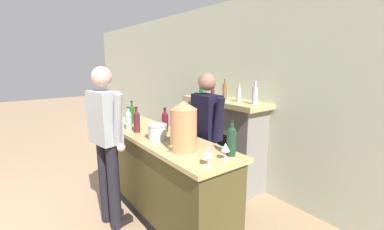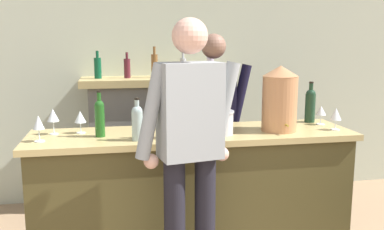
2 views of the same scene
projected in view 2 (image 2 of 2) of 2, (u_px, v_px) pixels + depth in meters
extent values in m
cube|color=beige|center=(157.00, 69.00, 4.50)|extent=(12.00, 0.07, 2.75)
cube|color=#473E1F|center=(193.00, 201.00, 3.23)|extent=(2.30, 0.56, 0.97)
cube|color=tan|center=(193.00, 135.00, 3.14)|extent=(2.37, 0.63, 0.04)
cube|color=slate|center=(156.00, 144.00, 4.38)|extent=(1.29, 0.44, 1.24)
cube|color=black|center=(158.00, 166.00, 4.19)|extent=(0.71, 0.02, 0.79)
cube|color=tan|center=(155.00, 81.00, 4.25)|extent=(1.45, 0.52, 0.07)
cylinder|color=#0E4A2C|center=(98.00, 68.00, 4.12)|extent=(0.07, 0.07, 0.20)
cylinder|color=#0E4A2C|center=(97.00, 54.00, 4.10)|extent=(0.03, 0.03, 0.07)
cylinder|color=#531D26|center=(127.00, 68.00, 4.17)|extent=(0.06, 0.06, 0.19)
cylinder|color=#531D26|center=(127.00, 55.00, 4.15)|extent=(0.03, 0.03, 0.06)
cylinder|color=brown|center=(155.00, 66.00, 4.22)|extent=(0.06, 0.06, 0.23)
cylinder|color=brown|center=(154.00, 50.00, 4.19)|extent=(0.03, 0.03, 0.08)
cylinder|color=#AAB0B7|center=(183.00, 68.00, 4.27)|extent=(0.06, 0.06, 0.19)
cylinder|color=#AAB0B7|center=(183.00, 55.00, 4.25)|extent=(0.03, 0.03, 0.06)
cylinder|color=#B2A6C3|center=(210.00, 65.00, 4.32)|extent=(0.07, 0.07, 0.23)
cylinder|color=#B2A6C3|center=(210.00, 50.00, 4.29)|extent=(0.03, 0.03, 0.08)
cube|color=#909598|center=(190.00, 111.00, 2.52)|extent=(0.39, 0.28, 0.57)
cylinder|color=#909598|center=(224.00, 107.00, 2.61)|extent=(0.20, 0.08, 0.57)
sphere|color=#D9A28C|center=(222.00, 154.00, 2.69)|extent=(0.09, 0.09, 0.09)
cylinder|color=#909598|center=(151.00, 112.00, 2.45)|extent=(0.20, 0.08, 0.57)
sphere|color=#D9A28C|center=(151.00, 161.00, 2.52)|extent=(0.09, 0.09, 0.09)
sphere|color=#D9A28C|center=(190.00, 36.00, 2.44)|extent=(0.21, 0.21, 0.21)
cylinder|color=#433935|center=(201.00, 179.00, 3.77)|extent=(0.13, 0.13, 0.93)
cube|color=black|center=(202.00, 228.00, 3.78)|extent=(0.11, 0.24, 0.07)
cylinder|color=#433935|center=(223.00, 178.00, 3.80)|extent=(0.13, 0.13, 0.93)
cube|color=black|center=(224.00, 227.00, 3.81)|extent=(0.11, 0.24, 0.07)
cube|color=black|center=(213.00, 96.00, 3.66)|extent=(0.37, 0.24, 0.54)
cylinder|color=black|center=(187.00, 98.00, 3.61)|extent=(0.20, 0.08, 0.57)
sphere|color=#875F4D|center=(187.00, 133.00, 3.64)|extent=(0.09, 0.09, 0.09)
cylinder|color=black|center=(240.00, 97.00, 3.67)|extent=(0.20, 0.08, 0.57)
sphere|color=#875F4D|center=(240.00, 131.00, 3.70)|extent=(0.09, 0.09, 0.09)
sphere|color=#875F4D|center=(214.00, 46.00, 3.58)|extent=(0.21, 0.21, 0.21)
cylinder|color=#BD7E51|center=(280.00, 104.00, 3.15)|extent=(0.26, 0.26, 0.41)
cone|color=#BD7E51|center=(281.00, 71.00, 3.10)|extent=(0.26, 0.26, 0.08)
cylinder|color=#B29333|center=(287.00, 125.00, 3.03)|extent=(0.02, 0.04, 0.02)
cylinder|color=silver|center=(219.00, 123.00, 3.06)|extent=(0.20, 0.20, 0.16)
cylinder|color=silver|center=(219.00, 112.00, 3.04)|extent=(0.21, 0.21, 0.01)
cylinder|color=maroon|center=(181.00, 115.00, 3.24)|extent=(0.08, 0.08, 0.20)
sphere|color=maroon|center=(181.00, 102.00, 3.23)|extent=(0.07, 0.07, 0.07)
cylinder|color=maroon|center=(181.00, 97.00, 3.22)|extent=(0.03, 0.03, 0.08)
cylinder|color=black|center=(181.00, 91.00, 3.21)|extent=(0.03, 0.03, 0.01)
cylinder|color=#1E551B|center=(100.00, 121.00, 2.97)|extent=(0.07, 0.07, 0.22)
sphere|color=#1E551B|center=(99.00, 105.00, 2.95)|extent=(0.06, 0.06, 0.06)
cylinder|color=#1E551B|center=(99.00, 99.00, 2.95)|extent=(0.03, 0.03, 0.09)
cylinder|color=black|center=(99.00, 92.00, 2.94)|extent=(0.03, 0.03, 0.01)
cylinder|color=#1B3824|center=(310.00, 108.00, 3.49)|extent=(0.08, 0.08, 0.23)
sphere|color=#1B3824|center=(311.00, 94.00, 3.47)|extent=(0.08, 0.08, 0.08)
cylinder|color=#1B3824|center=(311.00, 89.00, 3.46)|extent=(0.03, 0.03, 0.09)
cylinder|color=black|center=(311.00, 82.00, 3.45)|extent=(0.04, 0.04, 0.01)
cylinder|color=#5A1B26|center=(163.00, 123.00, 2.93)|extent=(0.08, 0.08, 0.22)
sphere|color=#5A1B26|center=(163.00, 107.00, 2.91)|extent=(0.08, 0.08, 0.08)
cylinder|color=#5A1B26|center=(162.00, 101.00, 2.90)|extent=(0.03, 0.03, 0.08)
cylinder|color=black|center=(162.00, 94.00, 2.89)|extent=(0.03, 0.03, 0.01)
cylinder|color=#A4BDBB|center=(137.00, 126.00, 2.87)|extent=(0.08, 0.08, 0.20)
sphere|color=#A4BDBB|center=(137.00, 111.00, 2.85)|extent=(0.07, 0.07, 0.07)
cylinder|color=#A4BDBB|center=(137.00, 105.00, 2.84)|extent=(0.03, 0.03, 0.08)
cylinder|color=black|center=(137.00, 99.00, 2.83)|extent=(0.03, 0.03, 0.01)
cylinder|color=silver|center=(81.00, 133.00, 3.10)|extent=(0.07, 0.07, 0.01)
cylinder|color=silver|center=(81.00, 127.00, 3.09)|extent=(0.01, 0.01, 0.07)
cone|color=silver|center=(80.00, 117.00, 3.08)|extent=(0.08, 0.08, 0.08)
cylinder|color=silver|center=(40.00, 141.00, 2.85)|extent=(0.07, 0.07, 0.01)
cylinder|color=silver|center=(39.00, 135.00, 2.84)|extent=(0.01, 0.01, 0.08)
cone|color=silver|center=(38.00, 122.00, 2.82)|extent=(0.08, 0.08, 0.09)
cylinder|color=silver|center=(54.00, 134.00, 3.06)|extent=(0.06, 0.06, 0.01)
cylinder|color=silver|center=(54.00, 127.00, 3.05)|extent=(0.01, 0.01, 0.09)
cone|color=silver|center=(53.00, 115.00, 3.04)|extent=(0.08, 0.08, 0.09)
cylinder|color=silver|center=(335.00, 129.00, 3.21)|extent=(0.07, 0.07, 0.01)
cylinder|color=silver|center=(335.00, 124.00, 3.20)|extent=(0.01, 0.01, 0.07)
cone|color=silver|center=(336.00, 114.00, 3.19)|extent=(0.08, 0.08, 0.09)
cylinder|color=silver|center=(320.00, 124.00, 3.41)|extent=(0.07, 0.07, 0.01)
cylinder|color=silver|center=(321.00, 119.00, 3.40)|extent=(0.01, 0.01, 0.07)
cone|color=silver|center=(321.00, 110.00, 3.39)|extent=(0.08, 0.08, 0.07)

